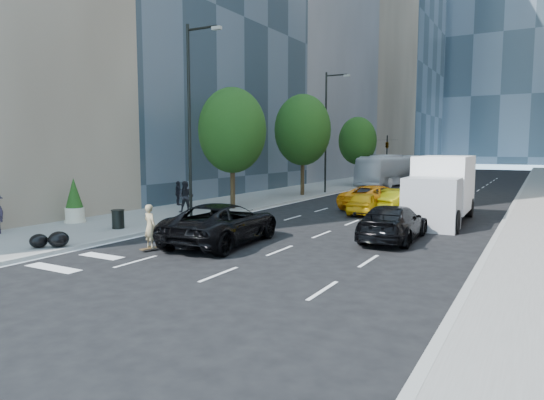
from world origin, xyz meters
The scene contains 24 objects.
ground centered at (0.00, 0.00, 0.00)m, with size 160.00×160.00×0.00m, color black.
sidewalk_left centered at (-9.00, 30.00, 0.07)m, with size 6.00×120.00×0.15m, color slate.
tower_left_mid centered at (-22.00, 42.00, 22.50)m, with size 20.00×24.00×45.00m, color slate.
tower_left_end centered at (-22.00, 92.00, 30.00)m, with size 20.00×28.00×60.00m, color #2C3A44.
lamp_near centered at (-6.32, 4.00, 5.81)m, with size 2.13×0.22×10.00m.
lamp_far centered at (-6.32, 22.00, 5.81)m, with size 2.13×0.22×10.00m.
tree_near centered at (-7.20, 9.00, 4.97)m, with size 4.20×4.20×7.46m.
tree_mid centered at (-7.20, 19.00, 5.32)m, with size 4.50×4.50×7.99m.
tree_far centered at (-7.20, 32.00, 4.62)m, with size 3.90×3.90×6.92m.
traffic_signal centered at (-6.40, 40.00, 4.23)m, with size 2.48×0.53×5.20m.
skateboarder centered at (-3.30, -2.43, 0.83)m, with size 0.61×0.40×1.67m, color #897855.
black_sedan_lincoln centered at (-1.68, 0.04, 0.84)m, with size 2.79×6.06×1.68m, color black.
black_sedan_mercedes centered at (4.20, 4.12, 0.76)m, with size 2.12×5.22×1.51m, color black.
taxi_a centered at (0.50, 11.50, 0.66)m, with size 1.56×3.89×1.32m, color #EBA90C.
taxi_b centered at (2.25, 13.47, 0.65)m, with size 1.37×3.94×1.30m, color yellow.
taxi_c centered at (0.50, 13.96, 0.77)m, with size 2.57×5.57×1.55m, color orange.
taxi_d centered at (1.20, 15.60, 0.64)m, with size 1.80×4.42×1.28m, color yellow.
city_bus centered at (-4.26, 34.00, 1.60)m, with size 2.69×11.50×3.20m, color silver.
box_truck centered at (4.99, 10.43, 1.76)m, with size 2.79×7.31×3.47m.
pedestrian_a centered at (-8.41, 5.93, 1.07)m, with size 0.89×0.69×1.83m, color black.
pedestrian_b centered at (-11.20, 8.56, 0.95)m, with size 0.93×0.39×1.59m, color black.
trash_can centered at (-7.63, 0.02, 0.57)m, with size 0.56×0.56×0.85m, color black.
planter_shrub centered at (-11.00, 0.31, 1.23)m, with size 0.94×0.94×2.26m.
garbage_bags centered at (-6.55, -4.35, 0.44)m, with size 1.22×1.18×0.60m.
Camera 1 is at (9.62, -16.02, 3.91)m, focal length 32.00 mm.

